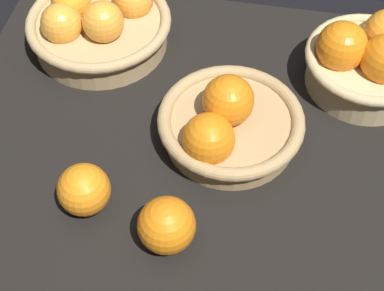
{
  "coord_description": "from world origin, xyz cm",
  "views": [
    {
      "loc": [
        6.17,
        -52.87,
        73.72
      ],
      "look_at": [
        -3.17,
        -2.16,
        7.0
      ],
      "focal_mm": 54.98,
      "sensor_mm": 36.0,
      "label": 1
    }
  ],
  "objects_px": {
    "basket_far_left": "(98,25)",
    "loose_orange_front_gap": "(167,225)",
    "basket_far_right": "(369,60)",
    "basket_center": "(228,124)",
    "loose_orange_back_gap": "(84,190)"
  },
  "relations": [
    {
      "from": "loose_orange_front_gap",
      "to": "basket_far_right",
      "type": "bearing_deg",
      "value": 53.59
    },
    {
      "from": "loose_orange_back_gap",
      "to": "basket_center",
      "type": "bearing_deg",
      "value": 40.72
    },
    {
      "from": "basket_far_left",
      "to": "loose_orange_back_gap",
      "type": "xyz_separation_m",
      "value": [
        0.07,
        -0.32,
        -0.01
      ]
    },
    {
      "from": "basket_far_right",
      "to": "loose_orange_front_gap",
      "type": "distance_m",
      "value": 0.43
    },
    {
      "from": "basket_center",
      "to": "basket_far_right",
      "type": "bearing_deg",
      "value": 38.38
    },
    {
      "from": "basket_far_left",
      "to": "loose_orange_back_gap",
      "type": "relative_size",
      "value": 3.33
    },
    {
      "from": "basket_far_right",
      "to": "basket_far_left",
      "type": "xyz_separation_m",
      "value": [
        -0.45,
        0.01,
        -0.01
      ]
    },
    {
      "from": "basket_far_right",
      "to": "loose_orange_front_gap",
      "type": "bearing_deg",
      "value": -126.41
    },
    {
      "from": "basket_far_left",
      "to": "loose_orange_front_gap",
      "type": "bearing_deg",
      "value": -61.49
    },
    {
      "from": "basket_far_left",
      "to": "loose_orange_back_gap",
      "type": "height_order",
      "value": "basket_far_left"
    },
    {
      "from": "basket_far_right",
      "to": "basket_center",
      "type": "height_order",
      "value": "basket_far_right"
    },
    {
      "from": "basket_center",
      "to": "basket_far_left",
      "type": "bearing_deg",
      "value": 145.08
    },
    {
      "from": "loose_orange_back_gap",
      "to": "basket_far_left",
      "type": "bearing_deg",
      "value": 102.64
    },
    {
      "from": "basket_center",
      "to": "loose_orange_front_gap",
      "type": "distance_m",
      "value": 0.19
    },
    {
      "from": "basket_far_right",
      "to": "loose_orange_back_gap",
      "type": "bearing_deg",
      "value": -140.51
    }
  ]
}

